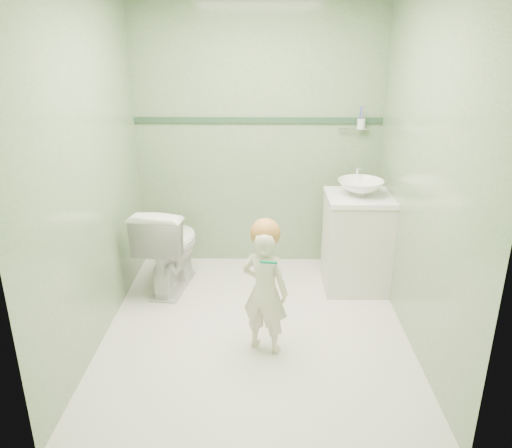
{
  "coord_description": "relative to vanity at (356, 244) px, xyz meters",
  "views": [
    {
      "loc": [
        0.05,
        -3.2,
        2.04
      ],
      "look_at": [
        0.0,
        0.15,
        0.78
      ],
      "focal_mm": 34.99,
      "sensor_mm": 36.0,
      "label": 1
    }
  ],
  "objects": [
    {
      "name": "ground",
      "position": [
        -0.84,
        -0.7,
        -0.4
      ],
      "size": [
        2.5,
        2.5,
        0.0
      ],
      "primitive_type": "plane",
      "color": "silver",
      "rests_on": "ground"
    },
    {
      "name": "room_shell",
      "position": [
        -0.84,
        -0.7,
        0.8
      ],
      "size": [
        2.5,
        2.54,
        2.4
      ],
      "color": "gray",
      "rests_on": "ground"
    },
    {
      "name": "trim_stripe",
      "position": [
        -0.84,
        0.54,
        0.95
      ],
      "size": [
        2.2,
        0.02,
        0.05
      ],
      "primitive_type": "cube",
      "color": "#2B4A33",
      "rests_on": "room_shell"
    },
    {
      "name": "vanity",
      "position": [
        0.0,
        0.0,
        0.0
      ],
      "size": [
        0.52,
        0.5,
        0.8
      ],
      "primitive_type": "cube",
      "color": "silver",
      "rests_on": "ground"
    },
    {
      "name": "counter",
      "position": [
        0.0,
        0.0,
        0.41
      ],
      "size": [
        0.54,
        0.52,
        0.04
      ],
      "primitive_type": "cube",
      "color": "white",
      "rests_on": "vanity"
    },
    {
      "name": "basin",
      "position": [
        0.0,
        0.0,
        0.49
      ],
      "size": [
        0.37,
        0.37,
        0.13
      ],
      "primitive_type": "imported",
      "color": "white",
      "rests_on": "counter"
    },
    {
      "name": "faucet",
      "position": [
        0.0,
        0.19,
        0.57
      ],
      "size": [
        0.03,
        0.13,
        0.18
      ],
      "color": "silver",
      "rests_on": "counter"
    },
    {
      "name": "cup_holder",
      "position": [
        0.05,
        0.48,
        0.93
      ],
      "size": [
        0.26,
        0.07,
        0.21
      ],
      "color": "silver",
      "rests_on": "room_shell"
    },
    {
      "name": "toilet",
      "position": [
        -1.58,
        -0.02,
        -0.02
      ],
      "size": [
        0.53,
        0.8,
        0.75
      ],
      "primitive_type": "imported",
      "rotation": [
        0.0,
        0.0,
        2.99
      ],
      "color": "white",
      "rests_on": "ground"
    },
    {
      "name": "toddler",
      "position": [
        -0.77,
        -0.94,
        0.04
      ],
      "size": [
        0.38,
        0.33,
        0.89
      ],
      "primitive_type": "imported",
      "rotation": [
        0.0,
        0.0,
        2.73
      ],
      "color": "silver",
      "rests_on": "ground"
    },
    {
      "name": "hair_cap",
      "position": [
        -0.77,
        -0.91,
        0.45
      ],
      "size": [
        0.2,
        0.2,
        0.2
      ],
      "primitive_type": "sphere",
      "color": "#B27637",
      "rests_on": "toddler"
    },
    {
      "name": "teal_toothbrush",
      "position": [
        -0.76,
        -1.08,
        0.33
      ],
      "size": [
        0.12,
        0.14,
        0.08
      ],
      "color": "#047F58",
      "rests_on": "toddler"
    }
  ]
}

